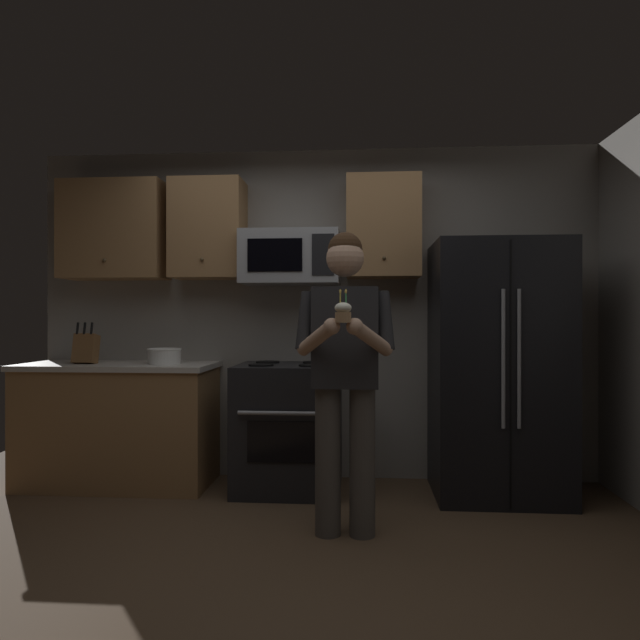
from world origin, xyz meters
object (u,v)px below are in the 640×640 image
at_px(oven_range, 289,427).
at_px(cupcake, 343,312).
at_px(knife_block, 86,348).
at_px(refrigerator, 497,369).
at_px(microwave, 291,258).
at_px(person, 345,364).
at_px(bowl_large_white, 164,356).

height_order(oven_range, cupcake, cupcake).
height_order(oven_range, knife_block, knife_block).
bearing_deg(refrigerator, cupcake, -132.51).
height_order(microwave, person, microwave).
height_order(bowl_large_white, person, person).
xyz_separation_m(microwave, cupcake, (0.44, -1.31, -0.43)).
relative_size(person, cupcake, 10.13).
height_order(refrigerator, knife_block, refrigerator).
distance_m(knife_block, cupcake, 2.31).
distance_m(refrigerator, bowl_large_white, 2.44).
bearing_deg(person, refrigerator, 37.95).
bearing_deg(refrigerator, person, -142.05).
xyz_separation_m(microwave, knife_block, (-1.53, -0.15, -0.69)).
height_order(microwave, knife_block, microwave).
bearing_deg(microwave, refrigerator, -6.03).
bearing_deg(knife_block, bowl_large_white, 0.96).
height_order(refrigerator, person, refrigerator).
height_order(person, cupcake, person).
height_order(microwave, cupcake, microwave).
bearing_deg(oven_range, bowl_large_white, -178.82).
relative_size(bowl_large_white, person, 0.14).
relative_size(microwave, person, 0.42).
bearing_deg(cupcake, microwave, 108.61).
xyz_separation_m(microwave, refrigerator, (1.50, -0.16, -0.82)).
xyz_separation_m(oven_range, knife_block, (-1.53, -0.03, 0.57)).
bearing_deg(microwave, cupcake, -71.39).
relative_size(microwave, cupcake, 4.26).
distance_m(microwave, bowl_large_white, 1.20).
height_order(bowl_large_white, cupcake, cupcake).
bearing_deg(microwave, bowl_large_white, -171.56).
bearing_deg(person, cupcake, -90.00).
bearing_deg(bowl_large_white, cupcake, -40.47).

